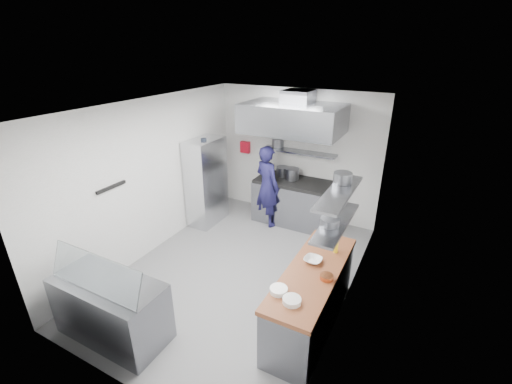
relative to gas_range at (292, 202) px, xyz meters
The scene contains 34 objects.
floor 2.15m from the gas_range, 92.73° to the right, with size 5.00×5.00×0.00m, color slate.
ceiling 3.15m from the gas_range, 92.73° to the right, with size 5.00×5.00×0.00m, color silver.
wall_back 1.04m from the gas_range, 104.04° to the left, with size 3.60×0.02×2.80m, color white.
wall_front 4.70m from the gas_range, 91.25° to the right, with size 3.60×0.02×2.80m, color white.
wall_left 2.99m from the gas_range, 132.14° to the right, with size 5.00×0.02×2.80m, color white.
wall_right 2.86m from the gas_range, 51.01° to the right, with size 5.00×0.02×2.80m, color white.
gas_range is the anchor object (origin of this frame).
cooktop 0.48m from the gas_range, ahead, with size 1.57×0.78×0.06m, color black.
stock_pot_left 0.71m from the gas_range, 153.09° to the left, with size 0.28×0.28×0.20m, color slate.
stock_pot_mid 0.64m from the gas_range, 134.18° to the left, with size 0.30×0.30×0.24m, color slate.
over_range_shelf 1.10m from the gas_range, 90.00° to the left, with size 1.60×0.30×0.04m, color gray.
shelf_pot_a 1.34m from the gas_range, 146.41° to the left, with size 0.26×0.26×0.18m, color slate.
extractor_hood 1.86m from the gas_range, 90.00° to the right, with size 1.90×1.15×0.55m, color gray.
hood_duct 2.23m from the gas_range, 90.00° to the left, with size 0.55×0.55×0.24m, color slate.
red_firebox 1.70m from the gas_range, 165.86° to the left, with size 0.22×0.10×0.26m, color red.
chef 0.71m from the gas_range, 140.84° to the right, with size 0.64×0.42×1.75m, color #181642.
wire_rack 1.90m from the gas_range, 152.44° to the right, with size 0.50×0.90×1.85m, color silver.
rack_bin_a 1.94m from the gas_range, 148.75° to the right, with size 0.17×0.21×0.19m, color white.
rack_bin_b 1.98m from the gas_range, 155.52° to the right, with size 0.13×0.17×0.15m, color yellow.
rack_jar 2.27m from the gas_range, 149.68° to the right, with size 0.12×0.12×0.18m, color black.
knife_strip 3.70m from the gas_range, 122.01° to the right, with size 0.04×0.55×0.05m, color black.
prep_counter_base 3.03m from the gas_range, 62.93° to the right, with size 0.62×2.00×0.84m, color gray.
prep_counter_top 3.06m from the gas_range, 62.93° to the right, with size 0.65×2.04×0.06m, color brown.
plate_stack_a 3.70m from the gas_range, 68.17° to the right, with size 0.21×0.21×0.06m, color white.
plate_stack_b 3.54m from the gas_range, 70.73° to the right, with size 0.21×0.21×0.06m, color white.
copper_pan 3.26m from the gas_range, 60.50° to the right, with size 0.17×0.17×0.06m, color #C36737.
squeeze_bottle 2.69m from the gas_range, 54.84° to the right, with size 0.06×0.06×0.18m, color yellow.
mixing_bowl 2.89m from the gas_range, 62.57° to the right, with size 0.24×0.24×0.06m, color white.
wall_shelf_lower 3.04m from the gas_range, 57.31° to the right, with size 0.30×1.30×0.04m, color gray.
wall_shelf_upper 3.21m from the gas_range, 57.31° to the right, with size 0.30×1.30×0.04m, color gray.
shelf_pot_c 3.16m from the gas_range, 59.59° to the right, with size 0.24×0.24×0.10m, color slate.
shelf_pot_d 3.02m from the gas_range, 54.60° to the right, with size 0.24×0.24×0.14m, color slate.
display_case 4.19m from the gas_range, 102.00° to the right, with size 1.50×0.70×0.85m, color gray.
display_glass 4.35m from the gas_range, 101.67° to the right, with size 1.47×0.02×0.45m, color silver.
Camera 1 is at (2.53, -4.21, 3.61)m, focal length 24.00 mm.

